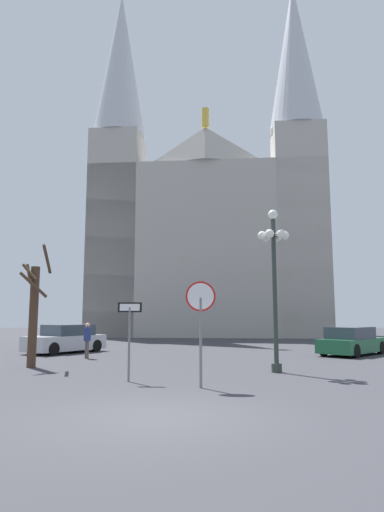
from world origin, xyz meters
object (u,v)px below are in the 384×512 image
at_px(parked_car_far_silver, 66,339).
at_px(parked_car_near_green, 352,342).
at_px(cathedral, 208,223).
at_px(street_lamp, 274,265).
at_px(pedestrian_walking, 87,337).
at_px(one_way_arrow_sign, 129,329).
at_px(bare_tree, 34,311).
at_px(stop_sign, 201,312).

bearing_deg(parked_car_far_silver, parked_car_near_green, -5.69).
relative_size(cathedral, street_lamp, 6.18).
height_order(street_lamp, pedestrian_walking, street_lamp).
height_order(parked_car_near_green, parked_car_far_silver, parked_car_far_silver).
distance_m(one_way_arrow_sign, bare_tree, 5.51).
distance_m(cathedral, pedestrian_walking, 25.15).
bearing_deg(parked_car_near_green, cathedral, 106.86).
distance_m(one_way_arrow_sign, parked_car_near_green, 13.15).
height_order(street_lamp, bare_tree, street_lamp).
bearing_deg(parked_car_far_silver, stop_sign, -58.95).
bearing_deg(cathedral, pedestrian_walking, -106.33).
height_order(stop_sign, parked_car_far_silver, stop_sign).
relative_size(stop_sign, bare_tree, 0.62).
distance_m(bare_tree, parked_car_far_silver, 6.71).
distance_m(stop_sign, bare_tree, 7.85).
bearing_deg(pedestrian_walking, parked_car_near_green, 7.49).
distance_m(cathedral, bare_tree, 28.15).
xyz_separation_m(one_way_arrow_sign, street_lamp, (4.81, 2.09, 2.19)).
xyz_separation_m(parked_car_near_green, parked_car_far_silver, (-14.52, 1.45, 0.04)).
xyz_separation_m(cathedral, parked_car_far_silver, (-8.31, -19.03, -10.29)).
height_order(cathedral, street_lamp, cathedral).
height_order(stop_sign, bare_tree, bare_tree).
relative_size(bare_tree, parked_car_near_green, 1.08).
bearing_deg(parked_car_near_green, street_lamp, -127.45).
xyz_separation_m(cathedral, street_lamp, (1.17, -27.05, -7.25)).
bearing_deg(pedestrian_walking, bare_tree, -110.80).
bearing_deg(pedestrian_walking, parked_car_far_silver, 120.37).
bearing_deg(one_way_arrow_sign, parked_car_far_silver, 114.80).
bearing_deg(parked_car_far_silver, cathedral, 66.40).
bearing_deg(parked_car_far_silver, bare_tree, -85.40).
xyz_separation_m(cathedral, parked_car_near_green, (6.21, -20.47, -10.33)).
bearing_deg(stop_sign, parked_car_near_green, 51.78).
height_order(cathedral, pedestrian_walking, cathedral).
height_order(street_lamp, parked_car_near_green, street_lamp).
height_order(stop_sign, parked_car_near_green, stop_sign).
distance_m(cathedral, parked_car_near_green, 23.76).
distance_m(cathedral, stop_sign, 31.62).
height_order(bare_tree, pedestrian_walking, bare_tree).
xyz_separation_m(street_lamp, pedestrian_walking, (-7.66, 4.91, -2.77)).
bearing_deg(stop_sign, street_lamp, 50.27).
bearing_deg(street_lamp, parked_car_far_silver, 139.77).
bearing_deg(parked_car_far_silver, one_way_arrow_sign, -65.20).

